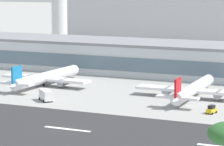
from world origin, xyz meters
TOP-DOWN VIEW (x-y plane):
  - ground_plane at (0.00, 0.00)m, footprint 1400.00×1400.00m
  - runway_strip at (0.00, -0.29)m, footprint 800.00×35.94m
  - runway_centreline_dash_4 at (1.70, -0.29)m, footprint 12.00×1.20m
  - terminal_building at (-9.39, 86.60)m, footprint 161.35×27.25m
  - distant_hotel_block at (-31.39, 179.54)m, footprint 119.18×36.00m
  - airliner_blue_tail_gate_0 at (-32.49, 47.18)m, footprint 31.99×40.69m
  - airliner_red_tail_gate_1 at (18.06, 46.48)m, footprint 34.55×39.90m
  - service_box_truck_0 at (-19.57, 26.12)m, footprint 6.05×5.82m
  - service_baggage_tug_1 at (28.20, 29.73)m, footprint 2.48×3.48m

SIDE VIEW (x-z plane):
  - ground_plane at x=0.00m, z-range 0.00..0.00m
  - runway_strip at x=0.00m, z-range 0.00..0.08m
  - runway_centreline_dash_4 at x=1.70m, z-range 0.08..0.09m
  - service_baggage_tug_1 at x=28.20m, z-range -0.05..2.15m
  - service_box_truck_0 at x=-19.57m, z-range 0.16..3.41m
  - airliner_red_tail_gate_1 at x=18.06m, z-range -1.51..6.81m
  - airliner_blue_tail_gate_0 at x=-32.49m, z-range -1.54..6.95m
  - terminal_building at x=-9.39m, z-range 0.00..11.86m
  - distant_hotel_block at x=-31.39m, z-range 0.00..40.58m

